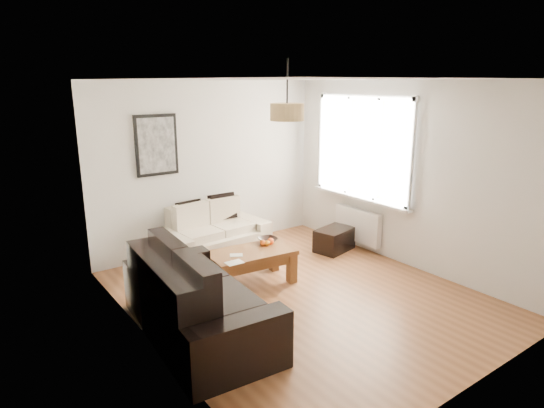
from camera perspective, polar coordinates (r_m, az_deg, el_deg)
floor at (r=5.91m, az=3.49°, el=-11.11°), size 4.50×4.50×0.00m
ceiling at (r=5.32m, az=3.94°, el=14.98°), size 3.80×4.50×0.00m
wall_back at (r=7.31m, az=-7.66°, el=4.57°), size 3.80×0.04×2.60m
wall_front at (r=4.08m, az=24.39°, el=-4.88°), size 3.80×0.04×2.60m
wall_left at (r=4.54m, az=-15.12°, el=-2.12°), size 0.04×4.50×2.60m
wall_right at (r=6.82m, az=16.11°, el=3.39°), size 0.04×4.50×2.60m
window_bay at (r=7.25m, az=11.10°, el=6.75°), size 0.14×1.90×1.60m
radiator at (r=7.49m, az=10.43°, el=-2.55°), size 0.10×0.90×0.52m
poster at (r=6.86m, az=-13.94°, el=6.99°), size 0.62×0.04×0.87m
pendant_shade at (r=5.56m, az=1.85°, el=11.18°), size 0.40×0.40×0.20m
loveseat_cream at (r=7.02m, az=-7.19°, el=-3.46°), size 1.64×0.97×0.79m
sofa_leather at (r=4.97m, az=-9.05°, el=-10.88°), size 1.15×2.12×0.89m
coffee_table at (r=6.15m, az=-2.57°, el=-7.73°), size 1.16×0.71×0.45m
ottoman at (r=7.39m, az=7.62°, el=-4.33°), size 0.69×0.53×0.35m
cushion_left at (r=6.98m, az=-9.98°, el=-1.12°), size 0.39×0.16×0.38m
cushion_right at (r=7.22m, az=-6.07°, el=-0.31°), size 0.41×0.13×0.41m
fruit_bowl at (r=6.37m, az=-0.54°, el=-4.41°), size 0.26×0.26×0.06m
orange_a at (r=6.22m, az=-0.58°, el=-4.79°), size 0.09×0.09×0.07m
orange_b at (r=6.29m, az=-0.16°, el=-4.58°), size 0.12×0.12×0.09m
orange_c at (r=6.24m, az=-1.12°, el=-4.74°), size 0.09×0.09×0.08m
papers at (r=5.69m, az=-4.62°, el=-7.16°), size 0.22×0.15×0.01m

